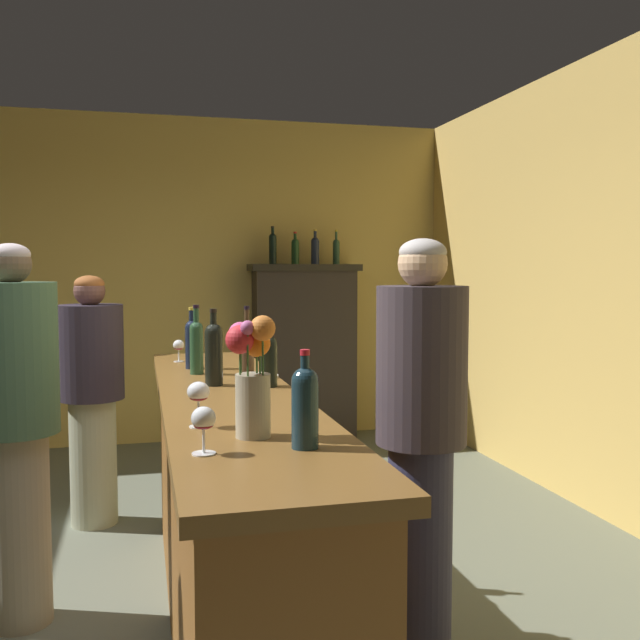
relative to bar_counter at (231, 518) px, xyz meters
The scene contains 22 objects.
floor 0.74m from the bar_counter, 164.38° to the left, with size 8.96×8.96×0.00m, color #646A5A.
wall_back 3.79m from the bar_counter, 97.85° to the left, with size 5.97×0.12×2.90m, color tan.
bar_counter is the anchor object (origin of this frame).
display_cabinet 3.55m from the bar_counter, 72.16° to the left, with size 0.99×0.37×1.60m.
wine_bottle_riesling 0.88m from the bar_counter, 98.84° to the left, with size 0.07×0.07×0.33m.
wine_bottle_chardonnay 0.71m from the bar_counter, 100.99° to the left, with size 0.08×0.08×0.33m.
wine_bottle_pinot 0.68m from the bar_counter, 34.41° to the left, with size 0.08×0.08×0.27m.
wine_bottle_malbec 0.88m from the bar_counter, 74.67° to the left, with size 0.07×0.07×0.33m.
wine_bottle_merlot 1.02m from the bar_counter, 97.02° to the left, with size 0.07×0.07×0.31m.
wine_bottle_syrah 1.15m from the bar_counter, 83.96° to the right, with size 0.08×0.08×0.28m.
wine_glass_front 1.14m from the bar_counter, 101.12° to the right, with size 0.07×0.07×0.13m.
wine_glass_mid 1.22m from the bar_counter, 98.11° to the left, with size 0.06×0.06×0.12m.
wine_glass_rear 0.88m from the bar_counter, 105.97° to the right, with size 0.07×0.07×0.15m.
flower_arrangement 1.06m from the bar_counter, 91.98° to the right, with size 0.14×0.14×0.37m.
cheese_plate 0.68m from the bar_counter, 64.31° to the left, with size 0.18×0.18×0.01m, color white.
display_bottle_left 3.67m from the bar_counter, 76.66° to the left, with size 0.07×0.07×0.34m.
display_bottle_midleft 3.71m from the bar_counter, 73.43° to the left, with size 0.07×0.07×0.29m.
display_bottle_center 3.77m from the bar_counter, 70.60° to the left, with size 0.07×0.07×0.31m.
display_bottle_midright 3.83m from the bar_counter, 67.68° to the left, with size 0.06×0.06×0.31m.
patron_by_cabinet 1.74m from the bar_counter, 112.06° to the left, with size 0.39×0.39×1.52m.
patron_in_grey 1.03m from the bar_counter, 156.35° to the left, with size 0.37×0.37×1.66m.
bartender 0.87m from the bar_counter, 23.21° to the right, with size 0.36×0.36×1.67m.
Camera 1 is at (0.16, -3.02, 1.56)m, focal length 39.94 mm.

